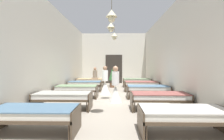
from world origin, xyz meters
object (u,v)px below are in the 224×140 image
bed_left_row_1 (63,96)px  nurse_near_aisle (115,89)px  bed_right_row_3 (141,84)px  potted_plant (112,76)px  bed_right_row_4 (137,81)px  nurse_mid_aisle (105,84)px  bed_left_row_2 (77,88)px  bed_right_row_0 (184,114)px  bed_left_row_3 (85,84)px  bed_left_row_4 (90,80)px  bed_right_row_2 (148,89)px  bed_right_row_1 (159,97)px  bed_left_row_0 (35,113)px  patient_seated_primary (95,74)px

bed_left_row_1 → nurse_near_aisle: 2.06m
bed_right_row_3 → potted_plant: (-1.72, 1.57, 0.34)m
bed_right_row_4 → nurse_mid_aisle: 3.54m
bed_left_row_1 → bed_left_row_2: (0.00, 1.90, 0.00)m
bed_right_row_0 → bed_left_row_2: bearing=130.6°
bed_right_row_0 → potted_plant: 7.48m
bed_right_row_3 → nurse_near_aisle: nurse_near_aisle is taller
bed_right_row_0 → bed_right_row_3: 5.70m
bed_left_row_3 → bed_left_row_4: same height
nurse_near_aisle → nurse_mid_aisle: (-0.54, 1.75, 0.00)m
bed_right_row_4 → nurse_mid_aisle: size_ratio=1.28×
bed_left_row_2 → nurse_near_aisle: nurse_near_aisle is taller
bed_left_row_2 → bed_left_row_3: (0.00, 1.90, 0.00)m
bed_right_row_2 → nurse_near_aisle: bearing=-149.8°
bed_left_row_1 → nurse_mid_aisle: size_ratio=1.28×
bed_right_row_0 → potted_plant: size_ratio=1.47×
bed_right_row_0 → bed_right_row_1: (0.00, 1.90, 0.00)m
bed_left_row_0 → bed_right_row_3: bearing=60.2°
bed_left_row_1 → bed_left_row_3: same height
bed_right_row_1 → bed_left_row_2: (-3.26, 1.90, 0.00)m
bed_right_row_3 → bed_left_row_2: bearing=-149.8°
nurse_near_aisle → potted_plant: 4.34m
nurse_near_aisle → potted_plant: size_ratio=1.15×
bed_left_row_0 → bed_left_row_4: 7.60m
potted_plant → bed_left_row_4: bearing=167.9°
bed_left_row_0 → patient_seated_primary: 7.55m
bed_right_row_3 → potted_plant: bearing=137.6°
bed_left_row_1 → bed_right_row_2: 3.77m
bed_left_row_0 → bed_right_row_0: (3.26, 0.00, 0.00)m
bed_right_row_1 → bed_right_row_2: 1.90m
bed_right_row_2 → bed_right_row_1: bearing=-90.0°
bed_left_row_3 → bed_right_row_4: bearing=30.2°
bed_left_row_1 → bed_left_row_3: size_ratio=1.00×
bed_left_row_2 → bed_left_row_4: size_ratio=1.00×
potted_plant → bed_right_row_4: bearing=10.9°
bed_right_row_0 → bed_left_row_4: bearing=113.2°
bed_left_row_3 → bed_left_row_4: (0.00, 1.90, 0.00)m
bed_right_row_1 → bed_left_row_2: same height
bed_left_row_1 → nurse_mid_aisle: (1.24, 2.79, 0.09)m
potted_plant → patient_seated_primary: bearing=167.8°
bed_right_row_2 → bed_left_row_4: bearing=130.6°
bed_left_row_0 → bed_right_row_1: 3.77m
bed_right_row_4 → potted_plant: (-1.72, -0.33, 0.34)m
bed_left_row_1 → bed_left_row_3: 3.80m
bed_right_row_0 → bed_right_row_3: (0.00, 5.70, 0.00)m
bed_right_row_4 → bed_left_row_1: bearing=-119.8°
bed_right_row_0 → nurse_near_aisle: bearing=116.7°
bed_right_row_1 → bed_right_row_3: size_ratio=1.00×
bed_left_row_0 → bed_right_row_4: same height
bed_left_row_0 → potted_plant: potted_plant is taller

